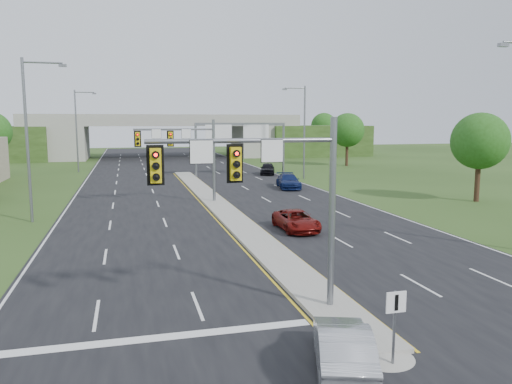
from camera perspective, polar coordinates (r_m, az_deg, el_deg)
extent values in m
plane|color=#284016|center=(19.05, 8.44, -13.06)|extent=(240.00, 240.00, 0.00)
cube|color=black|center=(52.26, -6.65, 0.50)|extent=(24.00, 160.00, 0.02)
cube|color=gray|center=(40.52, -4.31, -1.53)|extent=(2.00, 54.00, 0.16)
cone|color=gray|center=(15.72, 14.41, -17.58)|extent=(2.00, 2.00, 0.16)
cube|color=gold|center=(40.35, -5.92, -1.70)|extent=(0.12, 54.00, 0.01)
cube|color=gold|center=(40.75, -2.72, -1.57)|extent=(0.12, 54.00, 0.01)
cube|color=silver|center=(52.00, -19.64, 0.07)|extent=(0.12, 160.00, 0.01)
cube|color=silver|center=(55.10, 5.59, 0.93)|extent=(0.12, 160.00, 0.01)
cube|color=silver|center=(16.78, -11.87, -16.06)|extent=(10.50, 0.50, 0.01)
cylinder|color=slate|center=(18.10, 8.67, -2.66)|extent=(0.24, 0.24, 7.00)
cylinder|color=slate|center=(16.78, -1.45, 5.88)|extent=(6.50, 0.16, 0.16)
cube|color=gold|center=(16.51, -2.34, 3.24)|extent=(0.35, 0.25, 1.10)
cube|color=gold|center=(16.16, -11.40, 2.98)|extent=(0.35, 0.25, 1.10)
cube|color=black|center=(16.65, -2.44, 3.28)|extent=(0.55, 0.04, 1.30)
cube|color=black|center=(16.30, -11.43, 3.02)|extent=(0.55, 0.04, 1.30)
sphere|color=#FF0C05|center=(16.36, -2.25, 4.42)|extent=(0.20, 0.20, 0.20)
sphere|color=#FF0C05|center=(16.01, -11.41, 4.19)|extent=(0.20, 0.20, 0.20)
cube|color=white|center=(16.43, -6.24, 4.57)|extent=(0.75, 0.04, 0.75)
cube|color=white|center=(16.95, 1.86, 4.72)|extent=(0.75, 0.04, 0.75)
cylinder|color=slate|center=(42.06, -4.84, 3.49)|extent=(0.24, 0.24, 7.00)
cylinder|color=slate|center=(41.51, -9.35, 7.08)|extent=(6.50, 0.16, 0.16)
cube|color=gold|center=(41.25, -9.74, 6.02)|extent=(0.35, 0.25, 1.10)
cube|color=gold|center=(41.11, -13.38, 5.91)|extent=(0.35, 0.25, 1.10)
cube|color=black|center=(41.39, -9.76, 6.03)|extent=(0.55, 0.04, 1.30)
cube|color=black|center=(41.25, -13.38, 5.92)|extent=(0.55, 0.04, 1.30)
sphere|color=#FF0C05|center=(41.11, -9.74, 6.50)|extent=(0.20, 0.20, 0.20)
sphere|color=#FF0C05|center=(40.97, -13.39, 6.40)|extent=(0.20, 0.20, 0.20)
cube|color=white|center=(41.31, -11.31, 6.54)|extent=(0.75, 0.04, 0.75)
cube|color=white|center=(41.52, -7.98, 6.63)|extent=(0.75, 0.04, 0.75)
cylinder|color=slate|center=(14.92, 15.50, -14.86)|extent=(0.08, 0.08, 2.20)
cube|color=white|center=(14.59, 15.72, -12.03)|extent=(0.60, 0.04, 0.60)
cube|color=black|center=(14.56, 15.78, -12.07)|extent=(0.10, 0.02, 0.45)
cylinder|color=slate|center=(61.98, -6.88, 4.74)|extent=(0.28, 0.28, 6.60)
cylinder|color=slate|center=(64.47, 3.16, 4.91)|extent=(0.28, 0.28, 6.60)
cube|color=slate|center=(62.89, -1.77, 7.76)|extent=(11.50, 0.35, 0.35)
cube|color=#0C5921|center=(62.14, -4.31, 6.72)|extent=(3.20, 0.08, 2.00)
cube|color=#0C5921|center=(63.17, 0.01, 6.76)|extent=(3.20, 0.08, 2.00)
cube|color=silver|center=(62.09, -4.30, 6.72)|extent=(3.30, 0.03, 2.10)
cube|color=silver|center=(63.12, 0.02, 6.76)|extent=(3.30, 0.03, 2.10)
cube|color=gray|center=(96.92, -20.50, 5.29)|extent=(6.00, 12.00, 6.00)
cube|color=gray|center=(99.36, -0.51, 5.85)|extent=(6.00, 12.00, 6.00)
cube|color=#284016|center=(103.28, 6.54, 5.89)|extent=(20.00, 14.00, 6.00)
cube|color=gray|center=(96.59, -10.44, 7.79)|extent=(50.00, 12.00, 1.20)
cube|color=gray|center=(90.81, -10.19, 8.45)|extent=(50.00, 0.40, 0.90)
cube|color=gray|center=(102.38, -10.69, 8.38)|extent=(50.00, 0.40, 0.90)
cylinder|color=slate|center=(36.92, -24.69, 5.26)|extent=(0.20, 0.20, 11.00)
cylinder|color=slate|center=(36.90, -23.22, 13.44)|extent=(2.50, 0.12, 0.12)
cube|color=slate|center=(36.73, -21.22, 13.33)|extent=(0.50, 0.25, 0.18)
cylinder|color=slate|center=(71.63, -19.82, 6.52)|extent=(0.20, 0.20, 11.00)
cylinder|color=slate|center=(71.62, -19.01, 10.73)|extent=(2.50, 0.12, 0.12)
cube|color=slate|center=(71.54, -17.99, 10.65)|extent=(0.50, 0.25, 0.18)
cube|color=slate|center=(28.18, 26.41, 14.82)|extent=(0.50, 0.25, 0.18)
cylinder|color=slate|center=(59.97, 5.55, 6.75)|extent=(0.20, 0.20, 11.00)
cylinder|color=slate|center=(59.67, 4.47, 11.75)|extent=(2.50, 0.12, 0.12)
cube|color=slate|center=(59.27, 3.30, 11.64)|extent=(0.50, 0.25, 0.18)
cylinder|color=#382316|center=(46.76, 23.99, 1.43)|extent=(0.44, 0.44, 4.00)
sphere|color=#214C14|center=(46.54, 24.21, 5.35)|extent=(4.80, 4.80, 4.80)
cylinder|color=#382316|center=(78.75, 10.35, 4.51)|extent=(0.44, 0.44, 4.25)
sphere|color=#214C14|center=(78.62, 10.41, 6.98)|extent=(5.20, 5.20, 5.20)
cylinder|color=#382316|center=(111.72, -23.33, 4.99)|extent=(0.44, 0.44, 4.25)
sphere|color=#214C14|center=(111.63, -23.43, 6.73)|extent=(5.60, 5.60, 5.60)
cylinder|color=#382316|center=(114.71, 1.20, 5.71)|extent=(0.44, 0.44, 4.25)
sphere|color=#214C14|center=(114.62, 1.20, 7.41)|extent=(5.60, 5.60, 5.60)
cylinder|color=#382316|center=(119.26, 7.72, 5.79)|extent=(0.44, 0.44, 4.50)
sphere|color=#214C14|center=(119.18, 7.75, 7.52)|extent=(6.00, 6.00, 6.00)
imported|color=#A3A5AB|center=(14.50, 9.90, -17.10)|extent=(2.67, 4.39, 1.37)
imported|color=#620C09|center=(31.61, 4.63, -3.25)|extent=(2.13, 4.55, 1.26)
imported|color=#0B1743|center=(51.35, 3.73, 1.24)|extent=(2.80, 5.31, 1.47)
imported|color=black|center=(64.77, 1.32, 2.70)|extent=(3.04, 4.79, 1.52)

